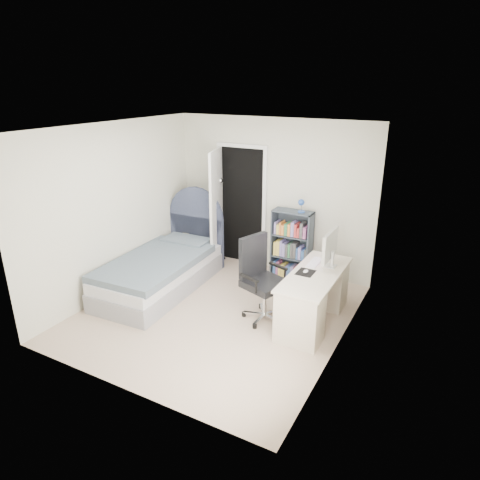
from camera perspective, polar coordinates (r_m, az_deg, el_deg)
The scene contains 8 objects.
room_shell at distance 5.51m, azimuth -3.40°, elevation 1.71°, with size 3.50×3.70×2.60m.
door at distance 7.18m, azimuth -1.95°, elevation 4.42°, with size 0.92×0.80×2.06m.
bed at distance 6.71m, azimuth -10.13°, elevation -3.67°, with size 1.15×2.27×1.37m.
nightstand at distance 7.54m, azimuth -6.81°, elevation -0.43°, with size 0.35×0.35×0.53m.
floor_lamp at distance 7.48m, azimuth -2.72°, elevation 1.67°, with size 0.21×0.21×1.50m.
bookcase at distance 6.87m, azimuth 6.88°, elevation -1.01°, with size 0.63×0.27×1.34m.
desk at distance 5.71m, azimuth 9.89°, elevation -7.24°, with size 0.58×1.46×1.20m.
office_chair at distance 5.66m, azimuth 2.70°, elevation -4.59°, with size 0.64×0.65×1.14m.
Camera 1 is at (2.76, -4.43, 3.02)m, focal length 32.00 mm.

